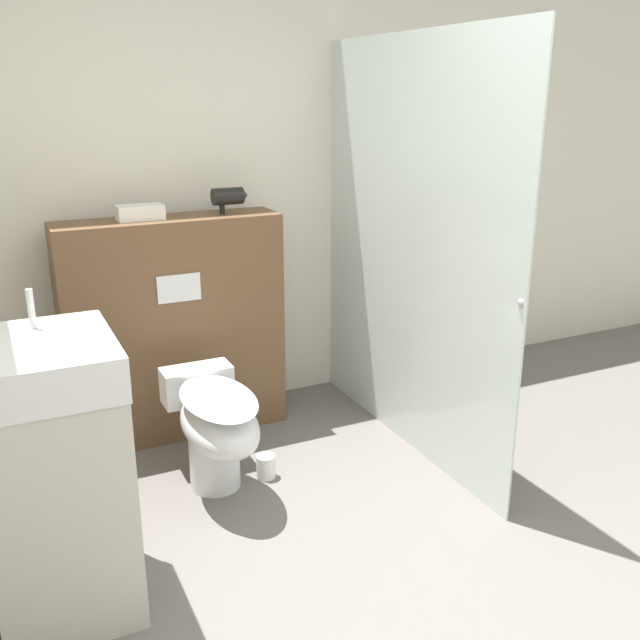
% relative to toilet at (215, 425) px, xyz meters
% --- Properties ---
extents(wall_back, '(8.00, 0.06, 2.50)m').
position_rel_toilet_xyz_m(wall_back, '(0.48, 0.96, 0.92)').
color(wall_back, silver).
rests_on(wall_back, ground_plane).
extents(partition_panel, '(1.14, 0.30, 1.18)m').
position_rel_toilet_xyz_m(partition_panel, '(0.01, 0.69, 0.26)').
color(partition_panel, brown).
rests_on(partition_panel, ground_plane).
extents(shower_glass, '(0.04, 1.72, 2.05)m').
position_rel_toilet_xyz_m(shower_glass, '(1.06, 0.07, 0.69)').
color(shower_glass, silver).
rests_on(shower_glass, ground_plane).
extents(toilet, '(0.34, 0.71, 0.52)m').
position_rel_toilet_xyz_m(toilet, '(0.00, 0.00, 0.00)').
color(toilet, white).
rests_on(toilet, ground_plane).
extents(sink_vanity, '(0.47, 0.56, 1.15)m').
position_rel_toilet_xyz_m(sink_vanity, '(-0.73, -0.50, 0.18)').
color(sink_vanity, beige).
rests_on(sink_vanity, ground_plane).
extents(hair_drier, '(0.19, 0.09, 0.13)m').
position_rel_toilet_xyz_m(hair_drier, '(0.34, 0.68, 0.93)').
color(hair_drier, black).
rests_on(hair_drier, partition_panel).
extents(folded_towel, '(0.23, 0.12, 0.07)m').
position_rel_toilet_xyz_m(folded_towel, '(-0.12, 0.69, 0.88)').
color(folded_towel, white).
rests_on(folded_towel, partition_panel).
extents(spare_toilet_roll, '(0.09, 0.09, 0.11)m').
position_rel_toilet_xyz_m(spare_toilet_roll, '(0.24, 0.00, -0.28)').
color(spare_toilet_roll, white).
rests_on(spare_toilet_roll, ground_plane).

